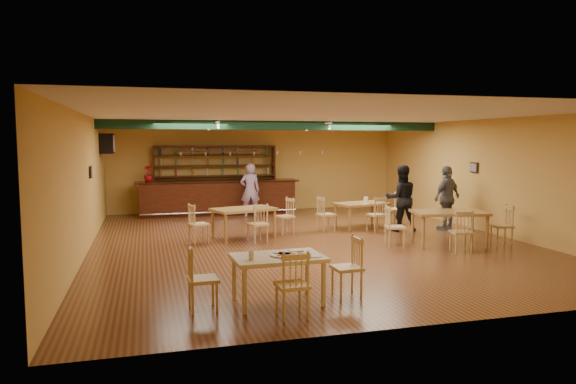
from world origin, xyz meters
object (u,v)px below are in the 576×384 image
object	(u,v)px
dining_table_b	(361,215)
near_table	(278,279)
bar_counter	(218,198)
dining_table_d	(449,229)
dining_table_a	(244,223)
patron_bar	(250,190)
patron_right_a	(401,198)

from	to	relation	value
dining_table_b	near_table	bearing A→B (deg)	-135.65
bar_counter	dining_table_d	size ratio (longest dim) A/B	3.29
bar_counter	dining_table_a	bearing A→B (deg)	-89.40
patron_bar	dining_table_b	bearing A→B (deg)	134.63
bar_counter	patron_right_a	world-z (taller)	patron_right_a
dining_table_d	bar_counter	bearing A→B (deg)	135.83
patron_right_a	dining_table_b	bearing A→B (deg)	-33.57
dining_table_b	patron_right_a	world-z (taller)	patron_right_a
bar_counter	dining_table_a	size ratio (longest dim) A/B	3.51
patron_right_a	patron_bar	bearing A→B (deg)	-35.68
dining_table_a	bar_counter	bearing A→B (deg)	73.31
dining_table_a	patron_right_a	world-z (taller)	patron_right_a
dining_table_b	near_table	size ratio (longest dim) A/B	1.05
dining_table_b	patron_right_a	size ratio (longest dim) A/B	0.79
dining_table_a	dining_table_b	xyz separation A→B (m)	(3.46, 0.68, -0.03)
dining_table_b	patron_bar	xyz separation A→B (m)	(-2.60, 2.86, 0.50)
dining_table_d	patron_right_a	distance (m)	2.15
dining_table_d	near_table	xyz separation A→B (m)	(-4.86, -3.12, -0.05)
bar_counter	dining_table_a	distance (m)	4.37
patron_bar	dining_table_d	bearing A→B (deg)	123.97
dining_table_d	patron_bar	size ratio (longest dim) A/B	0.94
bar_counter	patron_right_a	xyz separation A→B (m)	(4.31, -4.49, 0.33)
near_table	patron_right_a	bearing A→B (deg)	45.47
dining_table_b	dining_table_d	size ratio (longest dim) A/B	0.87
dining_table_b	dining_table_d	xyz separation A→B (m)	(0.94, -2.89, 0.05)
dining_table_b	near_table	distance (m)	7.18
dining_table_a	dining_table_d	size ratio (longest dim) A/B	0.94
dining_table_a	patron_bar	distance (m)	3.68
dining_table_d	near_table	size ratio (longest dim) A/B	1.21
dining_table_a	dining_table_d	bearing A→B (deg)	-43.92
bar_counter	near_table	distance (m)	9.71
dining_table_a	patron_right_a	size ratio (longest dim) A/B	0.85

